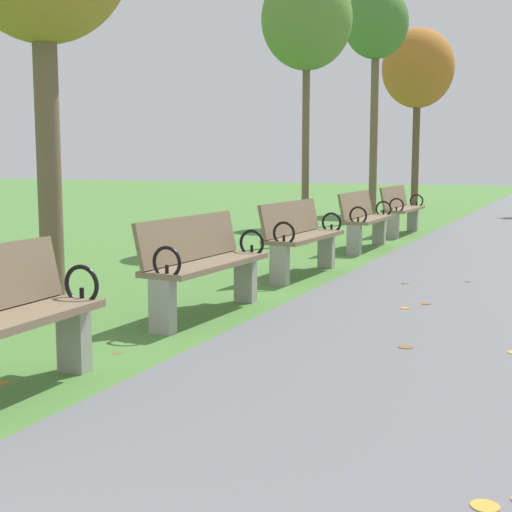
{
  "coord_description": "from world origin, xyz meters",
  "views": [
    {
      "loc": [
        2.6,
        -0.37,
        1.42
      ],
      "look_at": [
        -0.05,
        5.61,
        0.55
      ],
      "focal_mm": 51.85,
      "sensor_mm": 36.0,
      "label": 1
    }
  ],
  "objects_px": {
    "park_bench_3": "(203,263)",
    "tree_4": "(376,27)",
    "tree_5": "(418,69)",
    "park_bench_6": "(401,209)",
    "park_bench_5": "(364,219)",
    "tree_3": "(307,21)",
    "park_bench_4": "(301,236)"
  },
  "relations": [
    {
      "from": "tree_4",
      "to": "park_bench_4",
      "type": "bearing_deg",
      "value": -81.31
    },
    {
      "from": "park_bench_3",
      "to": "tree_5",
      "type": "xyz_separation_m",
      "value": [
        -0.97,
        13.67,
        3.2
      ]
    },
    {
      "from": "park_bench_3",
      "to": "tree_4",
      "type": "xyz_separation_m",
      "value": [
        -1.18,
        10.23,
        3.74
      ]
    },
    {
      "from": "park_bench_3",
      "to": "tree_5",
      "type": "relative_size",
      "value": 0.34
    },
    {
      "from": "park_bench_3",
      "to": "tree_4",
      "type": "height_order",
      "value": "tree_4"
    },
    {
      "from": "park_bench_4",
      "to": "tree_4",
      "type": "relative_size",
      "value": 0.32
    },
    {
      "from": "park_bench_5",
      "to": "tree_5",
      "type": "relative_size",
      "value": 0.34
    },
    {
      "from": "park_bench_3",
      "to": "tree_4",
      "type": "relative_size",
      "value": 0.32
    },
    {
      "from": "park_bench_4",
      "to": "park_bench_6",
      "type": "bearing_deg",
      "value": 90.0
    },
    {
      "from": "park_bench_5",
      "to": "tree_3",
      "type": "height_order",
      "value": "tree_3"
    },
    {
      "from": "park_bench_3",
      "to": "tree_3",
      "type": "bearing_deg",
      "value": 100.97
    },
    {
      "from": "park_bench_3",
      "to": "tree_5",
      "type": "height_order",
      "value": "tree_5"
    },
    {
      "from": "park_bench_3",
      "to": "park_bench_4",
      "type": "height_order",
      "value": "same"
    },
    {
      "from": "park_bench_5",
      "to": "tree_3",
      "type": "xyz_separation_m",
      "value": [
        -1.1,
        0.32,
        3.12
      ]
    },
    {
      "from": "park_bench_5",
      "to": "tree_4",
      "type": "xyz_separation_m",
      "value": [
        -1.18,
        4.88,
        3.74
      ]
    },
    {
      "from": "park_bench_5",
      "to": "tree_5",
      "type": "distance_m",
      "value": 8.96
    },
    {
      "from": "tree_5",
      "to": "park_bench_6",
      "type": "bearing_deg",
      "value": -80.53
    },
    {
      "from": "park_bench_6",
      "to": "tree_4",
      "type": "relative_size",
      "value": 0.32
    },
    {
      "from": "park_bench_4",
      "to": "tree_5",
      "type": "height_order",
      "value": "tree_5"
    },
    {
      "from": "park_bench_5",
      "to": "tree_3",
      "type": "bearing_deg",
      "value": 163.82
    },
    {
      "from": "park_bench_5",
      "to": "tree_3",
      "type": "distance_m",
      "value": 3.32
    },
    {
      "from": "park_bench_6",
      "to": "tree_4",
      "type": "height_order",
      "value": "tree_4"
    },
    {
      "from": "park_bench_4",
      "to": "park_bench_6",
      "type": "distance_m",
      "value": 5.34
    },
    {
      "from": "park_bench_3",
      "to": "park_bench_6",
      "type": "xyz_separation_m",
      "value": [
        -0.0,
        7.87,
        0.0
      ]
    },
    {
      "from": "park_bench_6",
      "to": "tree_4",
      "type": "bearing_deg",
      "value": 116.48
    },
    {
      "from": "park_bench_5",
      "to": "tree_5",
      "type": "xyz_separation_m",
      "value": [
        -0.97,
        8.32,
        3.2
      ]
    },
    {
      "from": "park_bench_4",
      "to": "tree_3",
      "type": "xyz_separation_m",
      "value": [
        -1.1,
        3.15,
        3.12
      ]
    },
    {
      "from": "park_bench_4",
      "to": "park_bench_5",
      "type": "distance_m",
      "value": 2.83
    },
    {
      "from": "tree_3",
      "to": "tree_5",
      "type": "distance_m",
      "value": 8.0
    },
    {
      "from": "tree_5",
      "to": "park_bench_5",
      "type": "bearing_deg",
      "value": -83.36
    },
    {
      "from": "park_bench_4",
      "to": "tree_4",
      "type": "bearing_deg",
      "value": 98.69
    },
    {
      "from": "tree_3",
      "to": "tree_5",
      "type": "bearing_deg",
      "value": 89.06
    }
  ]
}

